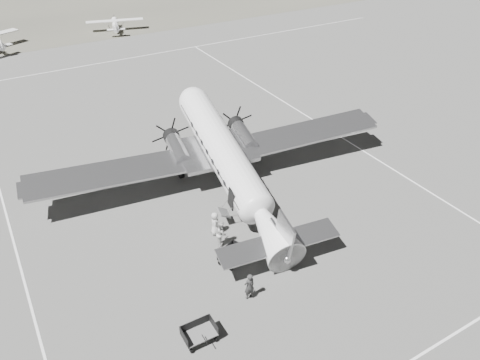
# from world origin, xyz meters

# --- Properties ---
(ground) EXTENTS (260.00, 260.00, 0.00)m
(ground) POSITION_xyz_m (0.00, 0.00, 0.00)
(ground) COLOR slate
(ground) RESTS_ON ground
(taxi_line_near) EXTENTS (60.00, 0.15, 0.01)m
(taxi_line_near) POSITION_xyz_m (0.00, -14.00, 0.01)
(taxi_line_near) COLOR white
(taxi_line_near) RESTS_ON ground
(taxi_line_right) EXTENTS (0.15, 80.00, 0.01)m
(taxi_line_right) POSITION_xyz_m (12.00, 0.00, 0.01)
(taxi_line_right) COLOR white
(taxi_line_right) RESTS_ON ground
(taxi_line_left) EXTENTS (0.15, 60.00, 0.01)m
(taxi_line_left) POSITION_xyz_m (-18.00, 10.00, 0.01)
(taxi_line_left) COLOR white
(taxi_line_left) RESTS_ON ground
(taxi_line_horizon) EXTENTS (90.00, 0.15, 0.01)m
(taxi_line_horizon) POSITION_xyz_m (0.00, 40.00, 0.01)
(taxi_line_horizon) COLOR white
(taxi_line_horizon) RESTS_ON ground
(dc3_airliner) EXTENTS (32.76, 24.71, 5.78)m
(dc3_airliner) POSITION_xyz_m (-2.04, 4.70, 2.89)
(dc3_airliner) COLOR #A5A5A8
(dc3_airliner) RESTS_ON ground
(light_plane_right) EXTENTS (10.73, 9.52, 1.89)m
(light_plane_right) POSITION_xyz_m (4.46, 53.92, 0.95)
(light_plane_right) COLOR white
(light_plane_right) RESTS_ON ground
(baggage_cart_near) EXTENTS (2.25, 1.97, 1.06)m
(baggage_cart_near) POSITION_xyz_m (-5.78, -2.63, 0.53)
(baggage_cart_near) COLOR #5B5B5B
(baggage_cart_near) RESTS_ON ground
(baggage_cart_far) EXTENTS (1.96, 1.40, 1.10)m
(baggage_cart_far) POSITION_xyz_m (-10.38, -7.21, 0.55)
(baggage_cart_far) COLOR #5B5B5B
(baggage_cart_far) RESTS_ON ground
(ground_crew) EXTENTS (0.70, 0.46, 1.90)m
(ground_crew) POSITION_xyz_m (-6.41, -5.91, 0.95)
(ground_crew) COLOR #303030
(ground_crew) RESTS_ON ground
(ramp_agent) EXTENTS (0.98, 1.12, 1.95)m
(ramp_agent) POSITION_xyz_m (-5.55, -0.78, 0.97)
(ramp_agent) COLOR #B9B9B6
(ramp_agent) RESTS_ON ground
(passenger) EXTENTS (0.89, 1.04, 1.81)m
(passenger) POSITION_xyz_m (-5.39, 0.47, 0.90)
(passenger) COLOR beige
(passenger) RESTS_ON ground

